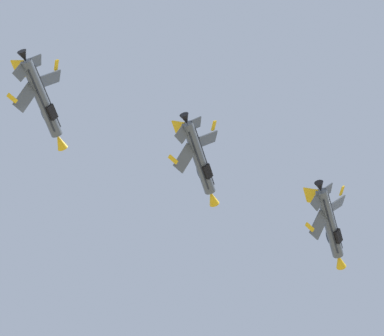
{
  "coord_description": "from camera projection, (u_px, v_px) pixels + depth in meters",
  "views": [
    {
      "loc": [
        -0.07,
        0.65,
        1.62
      ],
      "look_at": [
        1.35,
        65.73,
        114.22
      ],
      "focal_mm": 83.35,
      "sensor_mm": 36.0,
      "label": 1
    }
  ],
  "objects": [
    {
      "name": "fighter_jet_left_wing",
      "position": [
        199.0,
        160.0,
        131.48
      ],
      "size": [
        7.87,
        15.57,
        7.64
      ],
      "rotation": [
        0.0,
        -0.85,
        5.97
      ],
      "color": "#4C5666"
    },
    {
      "name": "fighter_jet_lead",
      "position": [
        330.0,
        225.0,
        133.6
      ],
      "size": [
        7.69,
        15.57,
        7.96
      ],
      "rotation": [
        0.0,
        -0.9,
        5.97
      ],
      "color": "#4C5666"
    },
    {
      "name": "fighter_jet_right_wing",
      "position": [
        43.0,
        100.0,
        125.98
      ],
      "size": [
        7.69,
        15.57,
        8.33
      ],
      "rotation": [
        0.0,
        -0.96,
        5.97
      ],
      "color": "#4C5666"
    }
  ]
}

